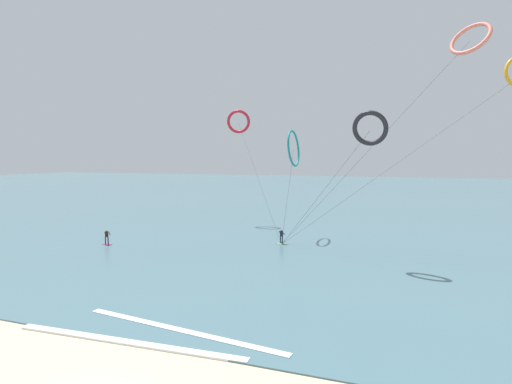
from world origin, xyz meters
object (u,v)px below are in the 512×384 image
object	(u,v)px
kite_teal	(294,148)
kite_charcoal	(370,128)
surfer_magenta	(107,238)
kite_coral	(470,39)
surfer_lime	(281,237)
kite_crimson	(239,122)

from	to	relation	value
kite_teal	kite_charcoal	distance (m)	14.46
surfer_magenta	kite_coral	bearing A→B (deg)	137.65
kite_charcoal	surfer_lime	bearing A→B (deg)	-17.36
kite_teal	surfer_lime	bearing A→B (deg)	-176.50
kite_crimson	kite_teal	world-z (taller)	kite_crimson
surfer_lime	kite_charcoal	size ratio (longest dim) A/B	0.12
surfer_magenta	kite_crimson	world-z (taller)	kite_crimson
surfer_magenta	kite_coral	distance (m)	42.40
kite_coral	surfer_magenta	bearing A→B (deg)	-133.79
kite_coral	kite_crimson	distance (m)	33.01
kite_teal	kite_charcoal	size ratio (longest dim) A/B	0.94
surfer_lime	kite_crimson	bearing A→B (deg)	154.22
kite_crimson	kite_teal	distance (m)	14.35
kite_crimson	kite_charcoal	size ratio (longest dim) A/B	1.20
kite_crimson	kite_charcoal	xyz separation A→B (m)	(20.75, -18.80, -2.74)
kite_coral	kite_charcoal	distance (m)	12.94
kite_coral	surfer_lime	bearing A→B (deg)	-144.29
surfer_lime	kite_teal	size ratio (longest dim) A/B	0.13
surfer_magenta	kite_teal	world-z (taller)	kite_teal
kite_crimson	surfer_magenta	bearing A→B (deg)	56.65
kite_crimson	kite_teal	bearing A→B (deg)	127.78
kite_crimson	kite_charcoal	world-z (taller)	kite_crimson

